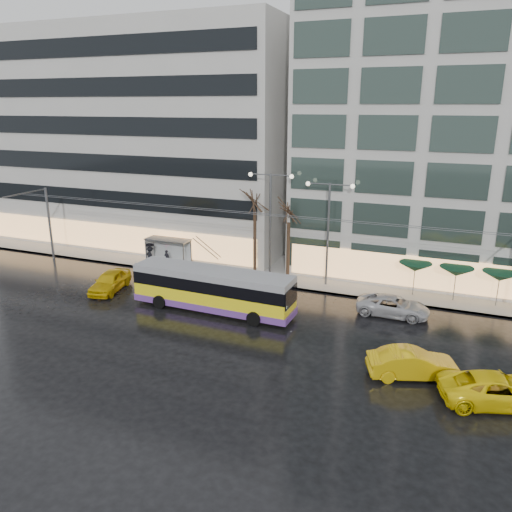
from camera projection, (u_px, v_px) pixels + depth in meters
The scene contains 22 objects.
ground at pixel (190, 323), 34.80m from camera, with size 140.00×140.00×0.00m, color black.
sidewalk at pixel (282, 267), 46.51m from camera, with size 80.00×10.00×0.15m, color gray.
kerb at pixel (263, 284), 42.11m from camera, with size 80.00×0.10×0.15m, color slate.
building_left at pixel (141, 137), 54.09m from camera, with size 34.00×14.00×22.00m, color #ACAAA5.
building_right at pixel (498, 129), 41.25m from camera, with size 32.00×14.00×25.00m, color #ACAAA5.
trolleybus at pixel (213, 291), 36.53m from camera, with size 12.29×4.93×5.67m.
catenary at pixel (246, 238), 40.25m from camera, with size 42.24×5.12×7.00m.
bus_shelter at pixel (166, 245), 46.69m from camera, with size 4.20×1.60×2.51m.
street_lamp_near at pixel (270, 211), 41.93m from camera, with size 3.96×0.36×9.03m.
street_lamp_far at pixel (329, 219), 40.24m from camera, with size 3.96×0.36×8.53m.
tree_a at pixel (255, 197), 42.32m from camera, with size 3.20×3.20×8.40m.
tree_b at pixel (289, 207), 41.64m from camera, with size 3.20×3.20×7.70m.
parasol_a at pixel (415, 267), 38.90m from camera, with size 2.50×2.50×2.65m.
parasol_b at pixel (456, 272), 37.83m from camera, with size 2.50×2.50×2.65m.
parasol_c at pixel (500, 277), 36.77m from camera, with size 2.50×2.50×2.65m.
taxi_a at pixel (110, 281), 40.58m from camera, with size 1.94×4.82×1.64m, color gold.
taxi_b at pixel (412, 364), 27.71m from camera, with size 1.72×4.94×1.63m, color #CEA30A.
taxi_c at pixel (497, 390), 25.23m from camera, with size 2.63×5.70×1.59m, color yellow.
sedan_silver at pixel (393, 306), 35.87m from camera, with size 2.37×5.13×1.43m, color #B3B2B7.
pedestrian_a at pixel (167, 252), 45.90m from camera, with size 1.04×1.05×2.19m.
pedestrian_b at pixel (186, 253), 47.29m from camera, with size 0.99×0.80×1.94m.
pedestrian_c at pixel (150, 253), 46.64m from camera, with size 1.29×1.05×2.11m.
Camera 1 is at (16.13, -27.92, 14.65)m, focal length 35.00 mm.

